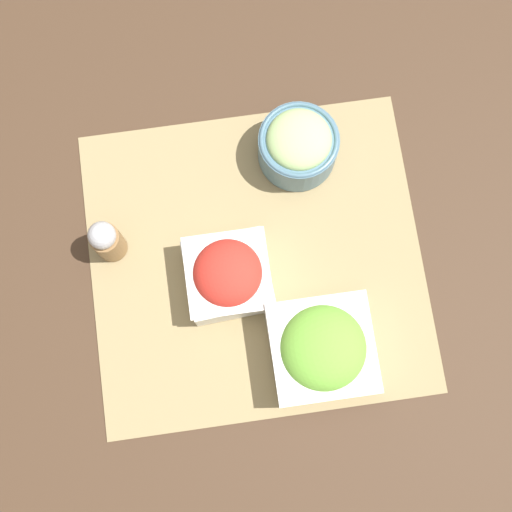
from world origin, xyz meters
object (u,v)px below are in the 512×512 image
at_px(tomato_bowl, 228,275).
at_px(pepper_shaker, 106,240).
at_px(lettuce_bowl, 322,349).
at_px(cucumber_bowl, 298,145).

distance_m(tomato_bowl, pepper_shaker, 0.17).
bearing_deg(lettuce_bowl, pepper_shaker, 145.21).
bearing_deg(lettuce_bowl, cucumber_bowl, 87.57).
bearing_deg(tomato_bowl, pepper_shaker, 156.13).
xyz_separation_m(cucumber_bowl, pepper_shaker, (-0.28, -0.10, 0.00)).
xyz_separation_m(lettuce_bowl, pepper_shaker, (-0.27, 0.19, 0.00)).
xyz_separation_m(lettuce_bowl, tomato_bowl, (-0.11, 0.12, -0.00)).
bearing_deg(pepper_shaker, tomato_bowl, -23.87).
bearing_deg(pepper_shaker, cucumber_bowl, 19.79).
bearing_deg(pepper_shaker, lettuce_bowl, -34.79).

